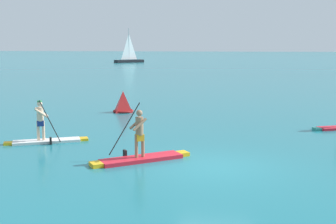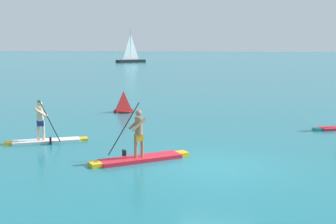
{
  "view_description": "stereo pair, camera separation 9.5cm",
  "coord_description": "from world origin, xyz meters",
  "px_view_note": "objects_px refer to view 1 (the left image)",
  "views": [
    {
      "loc": [
        0.69,
        -13.56,
        3.87
      ],
      "look_at": [
        -2.43,
        5.57,
        0.86
      ],
      "focal_mm": 46.91,
      "sensor_mm": 36.0,
      "label": 1
    },
    {
      "loc": [
        0.79,
        -13.55,
        3.87
      ],
      "look_at": [
        -2.43,
        5.57,
        0.86
      ],
      "focal_mm": 46.91,
      "sensor_mm": 36.0,
      "label": 2
    }
  ],
  "objects_px": {
    "sailboat_left_horizon": "(129,59)",
    "race_marker_buoy": "(123,103)",
    "paddleboarder_mid_center": "(140,152)",
    "paddleboarder_near_left": "(45,134)"
  },
  "relations": [
    {
      "from": "paddleboarder_mid_center",
      "to": "sailboat_left_horizon",
      "type": "xyz_separation_m",
      "value": [
        -19.98,
        77.08,
        0.54
      ]
    },
    {
      "from": "race_marker_buoy",
      "to": "sailboat_left_horizon",
      "type": "bearing_deg",
      "value": 103.98
    },
    {
      "from": "sailboat_left_horizon",
      "to": "paddleboarder_near_left",
      "type": "bearing_deg",
      "value": 58.31
    },
    {
      "from": "race_marker_buoy",
      "to": "sailboat_left_horizon",
      "type": "relative_size",
      "value": 0.18
    },
    {
      "from": "race_marker_buoy",
      "to": "sailboat_left_horizon",
      "type": "height_order",
      "value": "sailboat_left_horizon"
    },
    {
      "from": "paddleboarder_mid_center",
      "to": "race_marker_buoy",
      "type": "height_order",
      "value": "paddleboarder_mid_center"
    },
    {
      "from": "paddleboarder_near_left",
      "to": "paddleboarder_mid_center",
      "type": "relative_size",
      "value": 1.0
    },
    {
      "from": "paddleboarder_mid_center",
      "to": "paddleboarder_near_left",
      "type": "bearing_deg",
      "value": -61.99
    },
    {
      "from": "sailboat_left_horizon",
      "to": "race_marker_buoy",
      "type": "bearing_deg",
      "value": 60.51
    },
    {
      "from": "paddleboarder_near_left",
      "to": "sailboat_left_horizon",
      "type": "distance_m",
      "value": 76.59
    }
  ]
}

